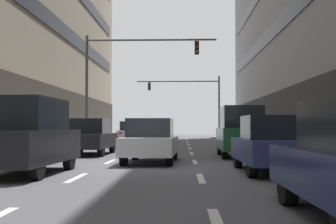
{
  "coord_description": "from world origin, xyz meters",
  "views": [
    {
      "loc": [
        1.08,
        -13.73,
        1.26
      ],
      "look_at": [
        0.18,
        14.0,
        2.22
      ],
      "focal_mm": 46.51,
      "sensor_mm": 36.0,
      "label": 1
    }
  ],
  "objects_px": {
    "traffic_signal_1": "(194,95)",
    "car_driving_3": "(151,141)",
    "car_parked_2": "(241,132)",
    "pedestrian_0": "(329,131)",
    "car_driving_0": "(90,137)",
    "car_driving_2": "(27,136)",
    "car_parked_1": "(272,145)",
    "traffic_signal_0": "(124,68)",
    "car_driving_1": "(131,132)"
  },
  "relations": [
    {
      "from": "car_parked_2",
      "to": "pedestrian_0",
      "type": "height_order",
      "value": "car_parked_2"
    },
    {
      "from": "car_parked_2",
      "to": "traffic_signal_1",
      "type": "xyz_separation_m",
      "value": [
        -1.19,
        27.67,
        3.56
      ]
    },
    {
      "from": "pedestrian_0",
      "to": "car_driving_0",
      "type": "bearing_deg",
      "value": 154.63
    },
    {
      "from": "car_driving_0",
      "to": "car_parked_2",
      "type": "height_order",
      "value": "car_parked_2"
    },
    {
      "from": "car_driving_1",
      "to": "pedestrian_0",
      "type": "xyz_separation_m",
      "value": [
        9.18,
        -19.55,
        0.29
      ]
    },
    {
      "from": "car_parked_2",
      "to": "traffic_signal_1",
      "type": "bearing_deg",
      "value": 92.45
    },
    {
      "from": "pedestrian_0",
      "to": "car_parked_2",
      "type": "bearing_deg",
      "value": 129.77
    },
    {
      "from": "car_parked_2",
      "to": "pedestrian_0",
      "type": "relative_size",
      "value": 2.58
    },
    {
      "from": "car_driving_3",
      "to": "car_driving_2",
      "type": "bearing_deg",
      "value": -128.19
    },
    {
      "from": "traffic_signal_0",
      "to": "pedestrian_0",
      "type": "relative_size",
      "value": 4.9
    },
    {
      "from": "car_driving_0",
      "to": "traffic_signal_1",
      "type": "height_order",
      "value": "traffic_signal_1"
    },
    {
      "from": "traffic_signal_0",
      "to": "car_parked_1",
      "type": "bearing_deg",
      "value": -68.09
    },
    {
      "from": "traffic_signal_0",
      "to": "traffic_signal_1",
      "type": "height_order",
      "value": "traffic_signal_0"
    },
    {
      "from": "traffic_signal_0",
      "to": "traffic_signal_1",
      "type": "distance_m",
      "value": 19.27
    },
    {
      "from": "car_driving_0",
      "to": "car_driving_1",
      "type": "height_order",
      "value": "car_driving_1"
    },
    {
      "from": "traffic_signal_1",
      "to": "car_driving_3",
      "type": "bearing_deg",
      "value": -94.46
    },
    {
      "from": "car_driving_2",
      "to": "traffic_signal_0",
      "type": "bearing_deg",
      "value": 88.45
    },
    {
      "from": "car_driving_2",
      "to": "car_parked_2",
      "type": "bearing_deg",
      "value": 46.38
    },
    {
      "from": "car_parked_1",
      "to": "traffic_signal_0",
      "type": "height_order",
      "value": "traffic_signal_0"
    },
    {
      "from": "car_driving_1",
      "to": "car_parked_2",
      "type": "height_order",
      "value": "car_parked_2"
    },
    {
      "from": "car_driving_0",
      "to": "traffic_signal_1",
      "type": "distance_m",
      "value": 27.24
    },
    {
      "from": "car_driving_0",
      "to": "car_driving_3",
      "type": "height_order",
      "value": "car_driving_0"
    },
    {
      "from": "car_parked_2",
      "to": "traffic_signal_0",
      "type": "relative_size",
      "value": 0.53
    },
    {
      "from": "car_driving_2",
      "to": "car_parked_2",
      "type": "distance_m",
      "value": 9.6
    },
    {
      "from": "car_driving_2",
      "to": "car_parked_1",
      "type": "height_order",
      "value": "car_driving_2"
    },
    {
      "from": "car_parked_1",
      "to": "traffic_signal_1",
      "type": "height_order",
      "value": "traffic_signal_1"
    },
    {
      "from": "car_driving_3",
      "to": "traffic_signal_0",
      "type": "distance_m",
      "value": 13.12
    },
    {
      "from": "car_driving_1",
      "to": "car_parked_1",
      "type": "height_order",
      "value": "car_driving_1"
    },
    {
      "from": "car_parked_1",
      "to": "car_driving_2",
      "type": "bearing_deg",
      "value": -174.65
    },
    {
      "from": "car_parked_1",
      "to": "car_parked_2",
      "type": "height_order",
      "value": "car_parked_2"
    },
    {
      "from": "car_driving_1",
      "to": "traffic_signal_0",
      "type": "bearing_deg",
      "value": -87.18
    },
    {
      "from": "car_parked_1",
      "to": "traffic_signal_0",
      "type": "xyz_separation_m",
      "value": [
        -6.19,
        15.39,
        4.22
      ]
    },
    {
      "from": "car_driving_3",
      "to": "car_parked_2",
      "type": "relative_size",
      "value": 0.95
    },
    {
      "from": "car_driving_1",
      "to": "car_driving_2",
      "type": "xyz_separation_m",
      "value": [
        -0.07,
        -23.33,
        0.17
      ]
    },
    {
      "from": "car_driving_1",
      "to": "car_parked_2",
      "type": "relative_size",
      "value": 1.05
    },
    {
      "from": "car_driving_0",
      "to": "car_driving_1",
      "type": "relative_size",
      "value": 0.95
    },
    {
      "from": "car_driving_2",
      "to": "traffic_signal_0",
      "type": "xyz_separation_m",
      "value": [
        0.43,
        16.01,
        3.99
      ]
    },
    {
      "from": "car_driving_0",
      "to": "pedestrian_0",
      "type": "height_order",
      "value": "pedestrian_0"
    },
    {
      "from": "car_driving_1",
      "to": "car_parked_1",
      "type": "bearing_deg",
      "value": -73.91
    },
    {
      "from": "car_parked_1",
      "to": "traffic_signal_1",
      "type": "xyz_separation_m",
      "value": [
        -1.19,
        33.99,
        3.84
      ]
    },
    {
      "from": "car_driving_3",
      "to": "car_parked_2",
      "type": "height_order",
      "value": "car_parked_2"
    },
    {
      "from": "car_driving_3",
      "to": "car_parked_1",
      "type": "height_order",
      "value": "car_parked_1"
    },
    {
      "from": "traffic_signal_0",
      "to": "pedestrian_0",
      "type": "distance_m",
      "value": 15.56
    },
    {
      "from": "car_parked_1",
      "to": "car_parked_2",
      "type": "relative_size",
      "value": 0.95
    },
    {
      "from": "traffic_signal_0",
      "to": "pedestrian_0",
      "type": "height_order",
      "value": "traffic_signal_0"
    },
    {
      "from": "car_parked_1",
      "to": "car_parked_2",
      "type": "distance_m",
      "value": 6.33
    },
    {
      "from": "car_driving_0",
      "to": "car_driving_2",
      "type": "relative_size",
      "value": 1.03
    },
    {
      "from": "car_parked_1",
      "to": "traffic_signal_0",
      "type": "relative_size",
      "value": 0.5
    },
    {
      "from": "car_driving_0",
      "to": "traffic_signal_1",
      "type": "relative_size",
      "value": 0.5
    },
    {
      "from": "car_driving_1",
      "to": "car_driving_2",
      "type": "distance_m",
      "value": 23.33
    }
  ]
}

